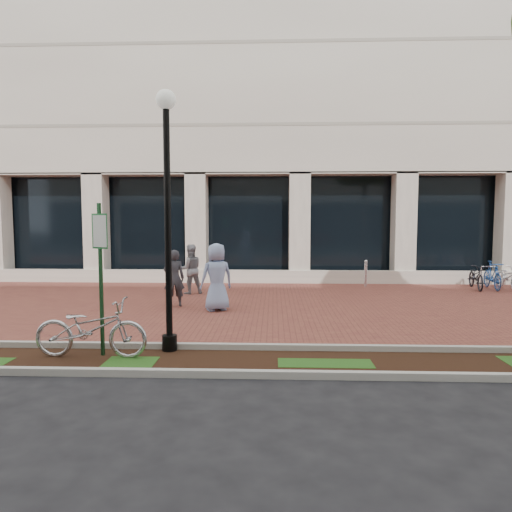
{
  "coord_description": "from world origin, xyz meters",
  "views": [
    {
      "loc": [
        1.0,
        -12.89,
        2.46
      ],
      "look_at": [
        0.53,
        -0.8,
        1.48
      ],
      "focal_mm": 32.0,
      "sensor_mm": 36.0,
      "label": 1
    }
  ],
  "objects_px": {
    "pedestrian_left": "(174,278)",
    "pedestrian_mid": "(190,269)",
    "lamppost": "(168,207)",
    "locked_bicycle": "(91,328)",
    "parking_sign": "(100,261)",
    "bollard": "(366,273)",
    "bike_rack_cluster": "(508,276)",
    "pedestrian_right": "(217,277)"
  },
  "relations": [
    {
      "from": "pedestrian_left",
      "to": "pedestrian_mid",
      "type": "bearing_deg",
      "value": -107.96
    },
    {
      "from": "lamppost",
      "to": "locked_bicycle",
      "type": "relative_size",
      "value": 2.37
    },
    {
      "from": "parking_sign",
      "to": "pedestrian_mid",
      "type": "height_order",
      "value": "parking_sign"
    },
    {
      "from": "bollard",
      "to": "parking_sign",
      "type": "bearing_deg",
      "value": -126.71
    },
    {
      "from": "bike_rack_cluster",
      "to": "parking_sign",
      "type": "bearing_deg",
      "value": -141.11
    },
    {
      "from": "pedestrian_left",
      "to": "bollard",
      "type": "height_order",
      "value": "pedestrian_left"
    },
    {
      "from": "pedestrian_left",
      "to": "bollard",
      "type": "bearing_deg",
      "value": -163.67
    },
    {
      "from": "pedestrian_left",
      "to": "bollard",
      "type": "xyz_separation_m",
      "value": [
        6.12,
        3.94,
        -0.3
      ]
    },
    {
      "from": "pedestrian_mid",
      "to": "lamppost",
      "type": "bearing_deg",
      "value": 74.44
    },
    {
      "from": "lamppost",
      "to": "pedestrian_mid",
      "type": "distance_m",
      "value": 6.78
    },
    {
      "from": "lamppost",
      "to": "bollard",
      "type": "bearing_deg",
      "value": 57.34
    },
    {
      "from": "parking_sign",
      "to": "bike_rack_cluster",
      "type": "bearing_deg",
      "value": 58.44
    },
    {
      "from": "bike_rack_cluster",
      "to": "locked_bicycle",
      "type": "bearing_deg",
      "value": -141.14
    },
    {
      "from": "lamppost",
      "to": "pedestrian_mid",
      "type": "xyz_separation_m",
      "value": [
        -0.79,
        6.47,
        -1.87
      ]
    },
    {
      "from": "locked_bicycle",
      "to": "pedestrian_mid",
      "type": "relative_size",
      "value": 1.23
    },
    {
      "from": "lamppost",
      "to": "bike_rack_cluster",
      "type": "height_order",
      "value": "lamppost"
    },
    {
      "from": "bike_rack_cluster",
      "to": "lamppost",
      "type": "bearing_deg",
      "value": -139.46
    },
    {
      "from": "pedestrian_mid",
      "to": "bollard",
      "type": "distance_m",
      "value": 6.32
    },
    {
      "from": "parking_sign",
      "to": "bollard",
      "type": "bearing_deg",
      "value": 75.65
    },
    {
      "from": "bike_rack_cluster",
      "to": "pedestrian_right",
      "type": "bearing_deg",
      "value": -154.36
    },
    {
      "from": "locked_bicycle",
      "to": "pedestrian_right",
      "type": "relative_size",
      "value": 1.1
    },
    {
      "from": "parking_sign",
      "to": "pedestrian_right",
      "type": "height_order",
      "value": "parking_sign"
    },
    {
      "from": "pedestrian_right",
      "to": "bike_rack_cluster",
      "type": "distance_m",
      "value": 10.57
    },
    {
      "from": "pedestrian_mid",
      "to": "bollard",
      "type": "xyz_separation_m",
      "value": [
        6.06,
        1.76,
        -0.31
      ]
    },
    {
      "from": "pedestrian_right",
      "to": "bollard",
      "type": "xyz_separation_m",
      "value": [
        4.85,
        4.47,
        -0.41
      ]
    },
    {
      "from": "locked_bicycle",
      "to": "pedestrian_left",
      "type": "distance_m",
      "value": 4.78
    },
    {
      "from": "bollard",
      "to": "bike_rack_cluster",
      "type": "height_order",
      "value": "bollard"
    },
    {
      "from": "bollard",
      "to": "bike_rack_cluster",
      "type": "xyz_separation_m",
      "value": [
        4.88,
        -0.37,
        -0.04
      ]
    },
    {
      "from": "parking_sign",
      "to": "pedestrian_mid",
      "type": "relative_size",
      "value": 1.68
    },
    {
      "from": "lamppost",
      "to": "pedestrian_left",
      "type": "relative_size",
      "value": 2.97
    },
    {
      "from": "locked_bicycle",
      "to": "lamppost",
      "type": "bearing_deg",
      "value": -69.25
    },
    {
      "from": "locked_bicycle",
      "to": "pedestrian_right",
      "type": "xyz_separation_m",
      "value": [
        1.71,
        4.23,
        0.38
      ]
    },
    {
      "from": "lamppost",
      "to": "bike_rack_cluster",
      "type": "bearing_deg",
      "value": 37.74
    },
    {
      "from": "pedestrian_mid",
      "to": "pedestrian_right",
      "type": "distance_m",
      "value": 2.97
    },
    {
      "from": "locked_bicycle",
      "to": "pedestrian_right",
      "type": "distance_m",
      "value": 4.58
    },
    {
      "from": "parking_sign",
      "to": "bike_rack_cluster",
      "type": "relative_size",
      "value": 0.92
    },
    {
      "from": "pedestrian_mid",
      "to": "bike_rack_cluster",
      "type": "height_order",
      "value": "pedestrian_mid"
    },
    {
      "from": "pedestrian_left",
      "to": "bike_rack_cluster",
      "type": "bearing_deg",
      "value": -178.46
    },
    {
      "from": "lamppost",
      "to": "bike_rack_cluster",
      "type": "xyz_separation_m",
      "value": [
        10.15,
        7.86,
        -2.22
      ]
    },
    {
      "from": "pedestrian_right",
      "to": "parking_sign",
      "type": "bearing_deg",
      "value": 42.58
    },
    {
      "from": "pedestrian_mid",
      "to": "pedestrian_right",
      "type": "xyz_separation_m",
      "value": [
        1.21,
        -2.71,
        0.09
      ]
    },
    {
      "from": "parking_sign",
      "to": "pedestrian_right",
      "type": "distance_m",
      "value": 4.48
    }
  ]
}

